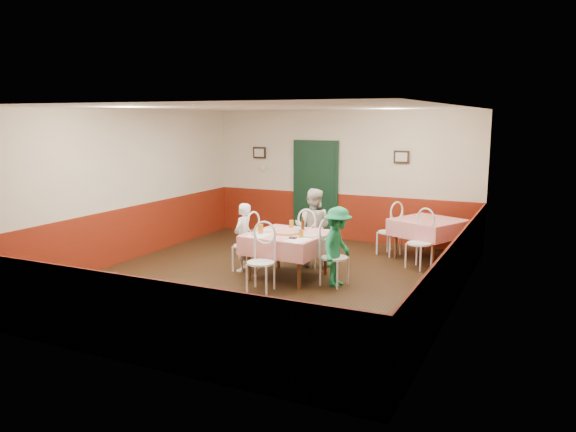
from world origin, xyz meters
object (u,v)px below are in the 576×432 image
at_px(glass_b, 301,234).
at_px(diner_left, 243,237).
at_px(chair_second_b, 419,244).
at_px(second_table, 428,239).
at_px(diner_right, 337,247).
at_px(chair_second_a, 389,232).
at_px(chair_right, 334,258).
at_px(chair_near, 261,263).
at_px(pizza, 287,233).
at_px(glass_c, 292,224).
at_px(chair_left, 246,246).
at_px(diner_far, 313,227).
at_px(glass_a, 261,229).
at_px(main_table, 288,256).
at_px(wallet, 293,238).
at_px(beer_bottle, 303,224).
at_px(chair_far, 311,242).

relative_size(glass_b, diner_left, 0.11).
distance_m(chair_second_b, glass_b, 2.34).
bearing_deg(second_table, diner_right, -111.91).
bearing_deg(chair_second_a, chair_right, 18.40).
bearing_deg(glass_b, chair_near, -122.57).
bearing_deg(pizza, glass_c, 105.69).
height_order(chair_left, diner_right, diner_right).
distance_m(glass_c, diner_right, 1.16).
bearing_deg(chair_second_b, diner_right, -96.22).
height_order(chair_left, chair_near, same).
xyz_separation_m(second_table, chair_second_a, (-0.75, 0.00, 0.08)).
bearing_deg(diner_far, glass_b, 94.73).
height_order(chair_left, glass_b, chair_left).
height_order(glass_a, diner_left, diner_left).
distance_m(chair_near, chair_second_b, 3.05).
height_order(glass_b, diner_right, diner_right).
height_order(main_table, chair_second_b, chair_second_b).
bearing_deg(chair_right, second_table, -10.87).
relative_size(chair_second_b, glass_a, 5.84).
bearing_deg(diner_right, glass_a, 97.95).
height_order(chair_right, wallet, chair_right).
distance_m(chair_left, chair_right, 1.70).
distance_m(glass_b, beer_bottle, 0.63).
relative_size(chair_second_b, diner_left, 0.75).
relative_size(chair_second_a, chair_second_b, 1.00).
distance_m(wallet, diner_left, 1.23).
xyz_separation_m(wallet, diner_right, (0.65, 0.27, -0.13)).
bearing_deg(glass_b, wallet, -126.70).
height_order(glass_c, diner_far, diner_far).
distance_m(chair_near, diner_right, 1.25).
bearing_deg(chair_near, pizza, 81.48).
height_order(diner_far, diner_right, diner_far).
height_order(glass_c, beer_bottle, beer_bottle).
bearing_deg(chair_second_b, chair_second_a, 159.36).
xyz_separation_m(second_table, diner_right, (-0.94, -2.35, 0.26)).
relative_size(chair_left, diner_far, 0.64).
bearing_deg(chair_second_b, chair_near, -104.35).
height_order(chair_near, diner_right, diner_right).
xyz_separation_m(chair_right, glass_b, (-0.51, -0.16, 0.38)).
xyz_separation_m(main_table, pizza, (-0.01, -0.02, 0.40)).
relative_size(chair_far, diner_left, 0.75).
bearing_deg(chair_left, diner_far, 140.01).
xyz_separation_m(glass_c, diner_far, (0.20, 0.47, -0.12)).
distance_m(chair_second_a, chair_second_b, 1.06).
xyz_separation_m(glass_c, diner_left, (-0.76, -0.36, -0.23)).
relative_size(second_table, chair_far, 1.24).
bearing_deg(glass_a, glass_b, 0.24).
xyz_separation_m(chair_right, diner_left, (-1.75, 0.13, 0.15)).
height_order(main_table, diner_right, diner_right).
height_order(glass_b, glass_c, glass_c).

